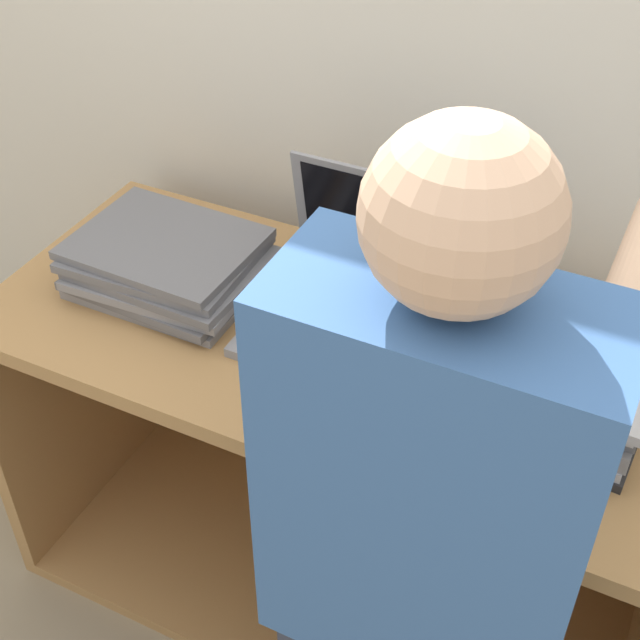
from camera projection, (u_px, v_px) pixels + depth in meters
name	position (u px, v px, depth m)	size (l,w,h in m)	color
wall_back	(435.00, 55.00, 1.74)	(8.00, 0.05, 2.40)	silver
cart	(353.00, 452.00, 2.01)	(1.43, 0.63, 0.79)	#A87A47
laptop_open	(354.00, 300.00, 1.71)	(0.36, 0.34, 0.29)	gray
laptop_stack_left	(169.00, 264.00, 1.81)	(0.38, 0.30, 0.11)	gray
laptop_stack_right	(543.00, 374.00, 1.54)	(0.39, 0.30, 0.13)	#232326
person	(416.00, 610.00, 1.28)	(0.40, 0.52, 1.54)	#2D3342
inventory_tag	(540.00, 372.00, 1.45)	(0.06, 0.02, 0.01)	red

